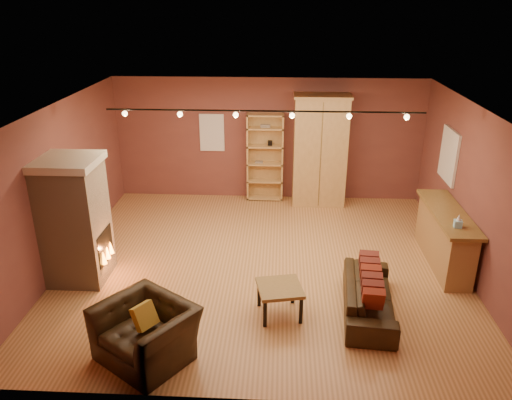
# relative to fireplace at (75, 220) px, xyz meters

# --- Properties ---
(floor) EXTENTS (7.00, 7.00, 0.00)m
(floor) POSITION_rel_fireplace_xyz_m (3.04, 0.60, -1.06)
(floor) COLOR #A56C3A
(floor) RESTS_ON ground
(ceiling) EXTENTS (7.00, 7.00, 0.00)m
(ceiling) POSITION_rel_fireplace_xyz_m (3.04, 0.60, 1.74)
(ceiling) COLOR brown
(ceiling) RESTS_ON back_wall
(back_wall) EXTENTS (7.00, 0.02, 2.80)m
(back_wall) POSITION_rel_fireplace_xyz_m (3.04, 3.85, 0.34)
(back_wall) COLOR brown
(back_wall) RESTS_ON floor
(left_wall) EXTENTS (0.02, 6.50, 2.80)m
(left_wall) POSITION_rel_fireplace_xyz_m (-0.46, 0.60, 0.34)
(left_wall) COLOR brown
(left_wall) RESTS_ON floor
(right_wall) EXTENTS (0.02, 6.50, 2.80)m
(right_wall) POSITION_rel_fireplace_xyz_m (6.54, 0.60, 0.34)
(right_wall) COLOR brown
(right_wall) RESTS_ON floor
(fireplace) EXTENTS (1.01, 0.98, 2.12)m
(fireplace) POSITION_rel_fireplace_xyz_m (0.00, 0.00, 0.00)
(fireplace) COLOR tan
(fireplace) RESTS_ON floor
(back_window) EXTENTS (0.56, 0.04, 0.86)m
(back_window) POSITION_rel_fireplace_xyz_m (1.74, 3.83, 0.49)
(back_window) COLOR white
(back_window) RESTS_ON back_wall
(bookcase) EXTENTS (0.83, 0.32, 2.03)m
(bookcase) POSITION_rel_fireplace_xyz_m (2.97, 3.74, -0.03)
(bookcase) COLOR tan
(bookcase) RESTS_ON floor
(armoire) EXTENTS (1.23, 0.70, 2.50)m
(armoire) POSITION_rel_fireplace_xyz_m (4.20, 3.53, 0.19)
(armoire) COLOR tan
(armoire) RESTS_ON floor
(bar_counter) EXTENTS (0.57, 2.11, 1.01)m
(bar_counter) POSITION_rel_fireplace_xyz_m (6.24, 0.81, -0.55)
(bar_counter) COLOR #AB824E
(bar_counter) RESTS_ON floor
(tissue_box) EXTENTS (0.13, 0.13, 0.22)m
(tissue_box) POSITION_rel_fireplace_xyz_m (6.19, 0.17, 0.04)
(tissue_box) COLOR #91CFE8
(tissue_box) RESTS_ON bar_counter
(right_window) EXTENTS (0.05, 0.90, 1.00)m
(right_window) POSITION_rel_fireplace_xyz_m (6.51, 2.00, 0.59)
(right_window) COLOR white
(right_window) RESTS_ON right_wall
(loveseat) EXTENTS (0.70, 1.87, 0.76)m
(loveseat) POSITION_rel_fireplace_xyz_m (4.70, -0.77, -0.68)
(loveseat) COLOR black
(loveseat) RESTS_ON floor
(armchair) EXTENTS (1.39, 1.29, 1.02)m
(armchair) POSITION_rel_fireplace_xyz_m (1.62, -1.95, -0.55)
(armchair) COLOR black
(armchair) RESTS_ON floor
(coffee_table) EXTENTS (0.75, 0.75, 0.48)m
(coffee_table) POSITION_rel_fireplace_xyz_m (3.36, -0.91, -0.65)
(coffee_table) COLOR olive
(coffee_table) RESTS_ON floor
(track_rail) EXTENTS (5.20, 0.09, 0.13)m
(track_rail) POSITION_rel_fireplace_xyz_m (3.04, 0.80, 1.63)
(track_rail) COLOR black
(track_rail) RESTS_ON ceiling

